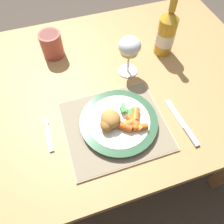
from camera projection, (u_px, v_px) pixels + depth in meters
name	position (u px, v px, depth m)	size (l,w,h in m)	color
ground_plane	(100.00, 159.00, 1.41)	(6.00, 6.00, 0.00)	#4C4238
dining_table	(93.00, 100.00, 0.87)	(1.33, 0.83, 0.74)	#AD7F4C
placemat	(115.00, 126.00, 0.70)	(0.32, 0.28, 0.01)	tan
dinner_plate	(119.00, 122.00, 0.69)	(0.25, 0.25, 0.02)	white
breaded_croquettes	(110.00, 120.00, 0.66)	(0.08, 0.08, 0.05)	#A87033
green_beans_pile	(130.00, 111.00, 0.69)	(0.05, 0.05, 0.02)	green
glazed_carrots	(133.00, 123.00, 0.66)	(0.09, 0.08, 0.02)	orange
fork	(49.00, 137.00, 0.68)	(0.01, 0.12, 0.01)	silver
table_knife	(184.00, 126.00, 0.70)	(0.03, 0.19, 0.01)	silver
wine_glass	(130.00, 48.00, 0.74)	(0.08, 0.08, 0.15)	silver
bottle	(166.00, 33.00, 0.82)	(0.07, 0.07, 0.25)	gold
drinking_cup	(52.00, 44.00, 0.84)	(0.08, 0.08, 0.10)	#B24C42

